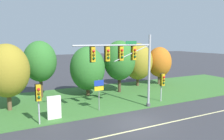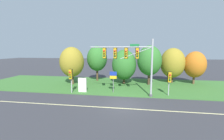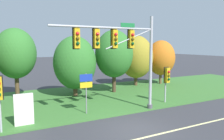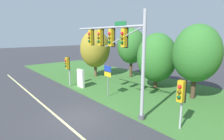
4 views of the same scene
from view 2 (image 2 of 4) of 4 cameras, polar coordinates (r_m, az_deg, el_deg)
name	(u,v)px [view 2 (image 2 of 4)]	position (r m, az deg, el deg)	size (l,w,h in m)	color
ground_plane	(123,104)	(16.32, 4.34, -12.80)	(160.00, 160.00, 0.00)	#333338
lane_stripe	(122,108)	(15.20, 3.99, -14.37)	(36.00, 0.16, 0.01)	beige
grass_verge	(127,85)	(24.19, 5.84, -5.84)	(48.00, 11.50, 0.10)	#386B2D
traffic_signal_mast	(130,58)	(18.04, 6.99, 4.55)	(7.62, 0.49, 6.87)	#9EA0A5
pedestrian_signal_near_kerb	(169,79)	(19.45, 21.04, -3.06)	(0.46, 0.55, 2.99)	#9EA0A5
pedestrian_signal_further_along	(71,76)	(19.95, -15.48, -2.12)	(0.46, 0.55, 3.16)	#9EA0A5
route_sign_post	(113,78)	(19.58, 0.47, -3.08)	(0.93, 0.08, 2.84)	slate
tree_nearest_road	(72,62)	(25.00, -15.02, 2.94)	(3.87, 3.87, 6.06)	brown
tree_left_of_mast	(97,59)	(27.00, -5.72, 4.34)	(3.59, 3.59, 6.28)	#4C3823
tree_behind_signpost	(124,65)	(24.82, 4.63, 1.99)	(3.98, 3.98, 5.63)	#4C3823
tree_mid_verge	(149,61)	(24.58, 14.06, 3.48)	(3.83, 3.83, 6.29)	#423021
tree_tall_centre	(173,63)	(27.31, 22.07, 2.49)	(4.02, 4.02, 5.90)	#4C3823
tree_right_far	(195,65)	(27.85, 28.99, 1.82)	(3.42, 3.42, 5.36)	brown
info_kiosk	(82,85)	(20.47, -11.20, -5.61)	(1.10, 0.24, 1.90)	silver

